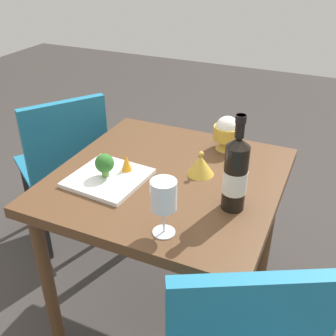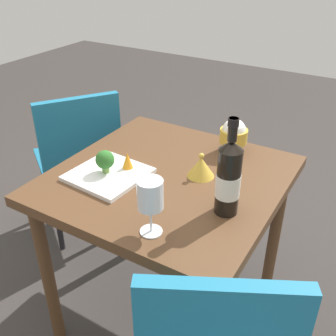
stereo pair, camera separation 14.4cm
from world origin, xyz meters
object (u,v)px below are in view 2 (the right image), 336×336
at_px(wine_bottle, 228,178).
at_px(rice_bowl_lid, 201,167).
at_px(chair_near_window, 79,152).
at_px(rice_bowl, 234,135).
at_px(broccoli_floret, 105,160).
at_px(wine_glass, 150,196).
at_px(serving_plate, 109,174).
at_px(carrot_garnish_left, 127,160).

height_order(wine_bottle, rice_bowl_lid, wine_bottle).
bearing_deg(chair_near_window, rice_bowl, -52.76).
relative_size(rice_bowl, broccoli_floret, 1.65).
height_order(wine_glass, serving_plate, wine_glass).
bearing_deg(serving_plate, rice_bowl, 142.49).
bearing_deg(wine_glass, carrot_garnish_left, -133.46).
xyz_separation_m(rice_bowl_lid, serving_plate, (0.17, -0.29, -0.03)).
height_order(serving_plate, carrot_garnish_left, carrot_garnish_left).
relative_size(chair_near_window, wine_bottle, 2.66).
distance_m(broccoli_floret, carrot_garnish_left, 0.08).
bearing_deg(rice_bowl, wine_bottle, 19.99).
xyz_separation_m(chair_near_window, rice_bowl, (-0.04, 0.81, 0.28)).
xyz_separation_m(wine_glass, rice_bowl, (-0.59, 0.01, -0.05)).
distance_m(wine_glass, serving_plate, 0.38).
xyz_separation_m(chair_near_window, broccoli_floret, (0.37, 0.49, 0.27)).
xyz_separation_m(wine_glass, broccoli_floret, (-0.18, -0.31, -0.06)).
bearing_deg(broccoli_floret, wine_glass, 59.62).
xyz_separation_m(broccoli_floret, carrot_garnish_left, (-0.07, 0.05, -0.02)).
bearing_deg(carrot_garnish_left, wine_bottle, 83.99).
relative_size(wine_glass, carrot_garnish_left, 2.88).
bearing_deg(rice_bowl_lid, broccoli_floret, -59.14).
bearing_deg(rice_bowl, carrot_garnish_left, -38.54).
distance_m(wine_bottle, broccoli_floret, 0.47).
distance_m(wine_bottle, rice_bowl_lid, 0.24).
bearing_deg(rice_bowl, serving_plate, -37.51).
distance_m(rice_bowl_lid, carrot_garnish_left, 0.27).
relative_size(chair_near_window, broccoli_floret, 9.91).
bearing_deg(wine_glass, rice_bowl, 179.25).
bearing_deg(wine_glass, rice_bowl_lid, -177.07).
distance_m(rice_bowl, serving_plate, 0.52).
bearing_deg(rice_bowl_lid, serving_plate, -58.56).
xyz_separation_m(rice_bowl, rice_bowl_lid, (0.23, -0.03, -0.04)).
distance_m(rice_bowl_lid, broccoli_floret, 0.34).
height_order(chair_near_window, rice_bowl_lid, chair_near_window).
distance_m(chair_near_window, rice_bowl_lid, 0.84).
bearing_deg(rice_bowl_lid, chair_near_window, -103.82).
distance_m(serving_plate, carrot_garnish_left, 0.09).
height_order(rice_bowl, serving_plate, rice_bowl).
bearing_deg(broccoli_floret, serving_plate, 100.08).
height_order(broccoli_floret, carrot_garnish_left, broccoli_floret).
bearing_deg(wine_bottle, wine_glass, -35.49).
distance_m(wine_bottle, serving_plate, 0.47).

